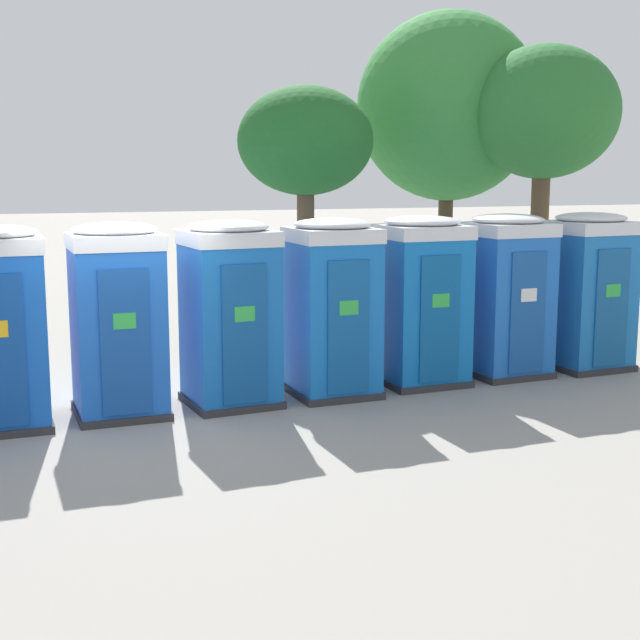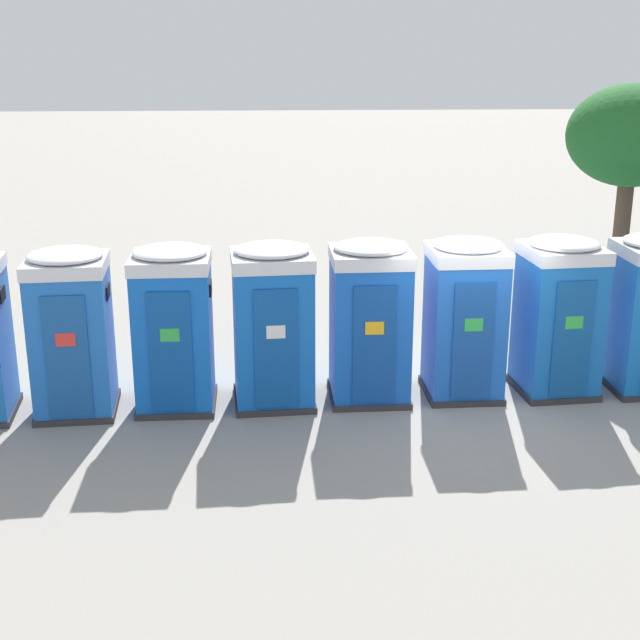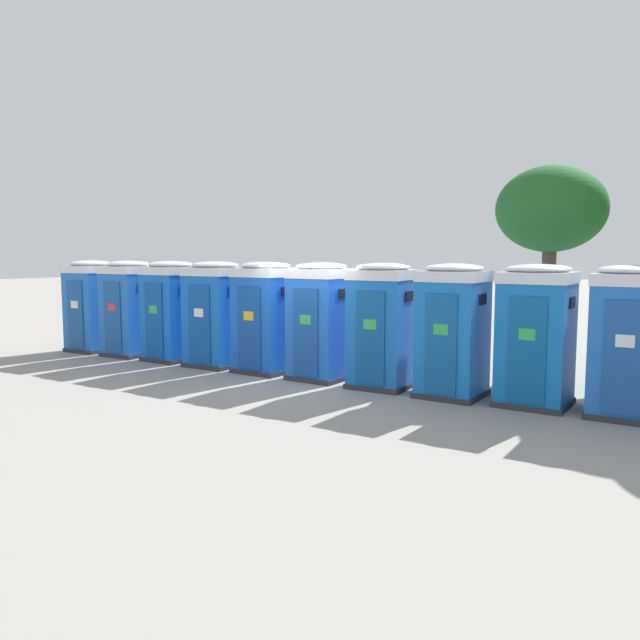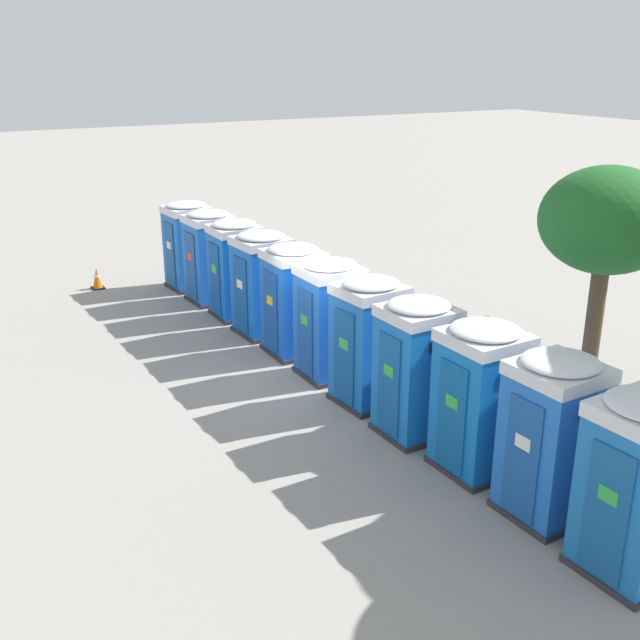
# 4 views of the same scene
# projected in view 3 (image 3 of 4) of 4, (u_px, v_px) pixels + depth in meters

# --- Properties ---
(ground_plane) EXTENTS (120.00, 120.00, 0.00)m
(ground_plane) POSITION_uv_depth(u_px,v_px,m) (318.00, 379.00, 13.54)
(ground_plane) COLOR gray
(portapotty_0) EXTENTS (1.27, 1.30, 2.54)m
(portapotty_0) POSITION_uv_depth(u_px,v_px,m) (92.00, 305.00, 17.44)
(portapotty_0) COLOR #2D2D33
(portapotty_0) RESTS_ON ground
(portapotty_1) EXTENTS (1.26, 1.28, 2.54)m
(portapotty_1) POSITION_uv_depth(u_px,v_px,m) (130.00, 308.00, 16.66)
(portapotty_1) COLOR #2D2D33
(portapotty_1) RESTS_ON ground
(portapotty_2) EXTENTS (1.21, 1.22, 2.54)m
(portapotty_2) POSITION_uv_depth(u_px,v_px,m) (171.00, 310.00, 15.90)
(portapotty_2) COLOR #2D2D33
(portapotty_2) RESTS_ON ground
(portapotty_3) EXTENTS (1.32, 1.28, 2.54)m
(portapotty_3) POSITION_uv_depth(u_px,v_px,m) (215.00, 313.00, 15.08)
(portapotty_3) COLOR #2D2D33
(portapotty_3) RESTS_ON ground
(portapotty_4) EXTENTS (1.25, 1.22, 2.54)m
(portapotty_4) POSITION_uv_depth(u_px,v_px,m) (266.00, 317.00, 14.30)
(portapotty_4) COLOR #2D2D33
(portapotty_4) RESTS_ON ground
(portapotty_5) EXTENTS (1.20, 1.22, 2.54)m
(portapotty_5) POSITION_uv_depth(u_px,v_px,m) (321.00, 320.00, 13.50)
(portapotty_5) COLOR #2D2D33
(portapotty_5) RESTS_ON ground
(portapotty_6) EXTENTS (1.28, 1.30, 2.54)m
(portapotty_6) POSITION_uv_depth(u_px,v_px,m) (383.00, 325.00, 12.66)
(portapotty_6) COLOR #2D2D33
(portapotty_6) RESTS_ON ground
(portapotty_7) EXTENTS (1.20, 1.24, 2.54)m
(portapotty_7) POSITION_uv_depth(u_px,v_px,m) (453.00, 330.00, 11.82)
(portapotty_7) COLOR #2D2D33
(portapotty_7) RESTS_ON ground
(portapotty_8) EXTENTS (1.27, 1.24, 2.54)m
(portapotty_8) POSITION_uv_depth(u_px,v_px,m) (536.00, 335.00, 11.11)
(portapotty_8) COLOR #2D2D33
(portapotty_8) RESTS_ON ground
(portapotty_9) EXTENTS (1.24, 1.25, 2.54)m
(portapotty_9) POSITION_uv_depth(u_px,v_px,m) (629.00, 341.00, 10.30)
(portapotty_9) COLOR #2D2D33
(portapotty_9) RESTS_ON ground
(street_tree_0) EXTENTS (2.41, 2.41, 4.68)m
(street_tree_0) POSITION_uv_depth(u_px,v_px,m) (551.00, 211.00, 13.92)
(street_tree_0) COLOR brown
(street_tree_0) RESTS_ON ground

